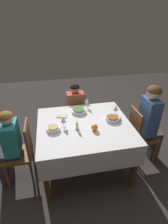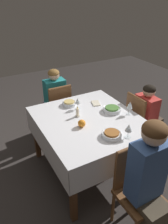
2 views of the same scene
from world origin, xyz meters
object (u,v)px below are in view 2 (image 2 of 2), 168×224
at_px(dining_table, 89,126).
at_px(bowl_west, 112,134).
at_px(napkin_red_folded, 96,103).
at_px(orange_fruit, 82,123).
at_px(candle_centerpiece, 77,113).
at_px(person_adult_denim, 149,181).
at_px(wine_glass_east, 78,101).
at_px(person_child_teal, 54,99).
at_px(chair_west, 135,187).
at_px(bowl_east, 69,103).
at_px(chair_east, 58,109).
at_px(wine_glass_south, 130,105).
at_px(wine_glass_west, 129,128).
at_px(person_child_red, 149,115).
at_px(chair_south, 139,122).
at_px(bowl_south, 112,109).

bearing_deg(dining_table, bowl_west, -176.33).
relative_size(dining_table, napkin_red_folded, 7.42).
bearing_deg(orange_fruit, candle_centerpiece, -15.69).
height_order(person_adult_denim, wine_glass_east, person_adult_denim).
bearing_deg(person_adult_denim, person_child_teal, 90.95).
relative_size(person_adult_denim, person_child_teal, 1.15).
bearing_deg(chair_west, bowl_east, 92.31).
relative_size(chair_east, bowl_west, 4.33).
distance_m(bowl_west, wine_glass_south, 0.53).
xyz_separation_m(chair_west, person_adult_denim, (-0.14, -0.00, 0.21)).
relative_size(wine_glass_east, candle_centerpiece, 1.15).
distance_m(chair_east, wine_glass_west, 1.40).
height_order(dining_table, wine_glass_east, wine_glass_east).
relative_size(dining_table, person_adult_denim, 1.00).
bearing_deg(wine_glass_west, person_child_red, -58.22).
relative_size(chair_east, bowl_east, 4.98).
xyz_separation_m(dining_table, wine_glass_south, (-0.13, -0.47, 0.21)).
relative_size(chair_south, orange_fruit, 10.62).
bearing_deg(chair_south, bowl_west, 117.52).
relative_size(person_child_red, wine_glass_east, 6.76).
distance_m(dining_table, bowl_east, 0.44).
xyz_separation_m(wine_glass_east, napkin_red_folded, (0.01, -0.26, -0.10)).
bearing_deg(chair_south, wine_glass_south, 111.22).
distance_m(chair_south, chair_east, 1.18).
bearing_deg(dining_table, orange_fruit, 123.65).
distance_m(chair_east, orange_fruit, 1.00).
relative_size(dining_table, wine_glass_east, 8.40).
xyz_separation_m(chair_south, orange_fruit, (-0.09, 0.93, 0.31)).
bearing_deg(person_child_red, chair_south, 90.00).
distance_m(person_adult_denim, person_child_red, 1.36).
relative_size(person_adult_denim, orange_fruit, 14.81).
bearing_deg(person_child_red, wine_glass_east, 73.06).
relative_size(chair_west, wine_glass_west, 5.90).
relative_size(chair_east, candle_centerpiece, 6.88).
relative_size(dining_table, wine_glass_south, 7.60).
bearing_deg(chair_south, orange_fruit, 95.55).
bearing_deg(candle_centerpiece, chair_south, -98.01).
height_order(person_child_teal, bowl_east, person_child_teal).
distance_m(person_child_red, wine_glass_west, 0.96).
relative_size(wine_glass_west, wine_glass_south, 0.92).
distance_m(chair_west, person_child_teal, 1.84).
distance_m(dining_table, candle_centerpiece, 0.20).
xyz_separation_m(wine_glass_south, napkin_red_folded, (0.41, 0.20, -0.11)).
height_order(dining_table, person_child_red, person_child_red).
height_order(dining_table, candle_centerpiece, candle_centerpiece).
bearing_deg(bowl_east, bowl_south, -135.84).
distance_m(person_child_red, bowl_west, 1.02).
xyz_separation_m(bowl_south, wine_glass_south, (-0.15, -0.14, 0.09)).
bearing_deg(dining_table, chair_west, 179.82).
bearing_deg(person_adult_denim, wine_glass_west, 71.47).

